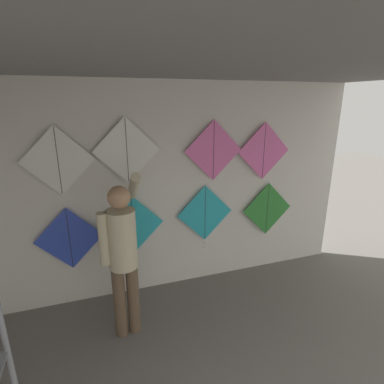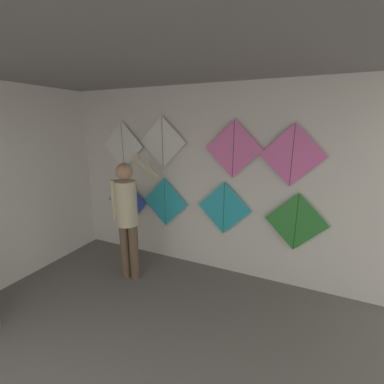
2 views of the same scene
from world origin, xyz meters
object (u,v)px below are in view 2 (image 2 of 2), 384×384
object	(u,v)px
kite_0	(127,201)
kite_3	(296,222)
kite_4	(123,146)
shopkeeper	(127,211)
kite_7	(292,155)
kite_1	(165,204)
kite_6	(233,149)
kite_2	(224,209)
kite_5	(163,142)

from	to	relation	value
kite_0	kite_3	bearing A→B (deg)	0.00
kite_3	kite_4	distance (m)	2.94
shopkeeper	kite_0	xyz separation A→B (m)	(-0.57, 0.71, -0.12)
kite_0	kite_7	size ratio (longest dim) A/B	1.00
kite_0	kite_1	bearing A→B (deg)	-0.04
kite_6	kite_7	size ratio (longest dim) A/B	1.00
kite_2	kite_5	size ratio (longest dim) A/B	1.17
shopkeeper	kite_3	world-z (taller)	shopkeeper
shopkeeper	kite_4	bearing A→B (deg)	123.00
kite_3	kite_4	world-z (taller)	kite_4
shopkeeper	kite_1	world-z (taller)	shopkeeper
kite_1	kite_2	world-z (taller)	kite_2
kite_1	kite_3	distance (m)	2.01
kite_1	kite_7	distance (m)	2.08
kite_3	kite_7	distance (m)	0.89
kite_2	kite_6	size ratio (longest dim) A/B	1.17
kite_2	kite_6	world-z (taller)	kite_6
kite_5	kite_0	bearing A→B (deg)	180.00
shopkeeper	kite_6	distance (m)	1.73
kite_1	kite_5	world-z (taller)	kite_5
shopkeeper	kite_6	world-z (taller)	kite_6
kite_1	kite_2	bearing A→B (deg)	0.01
kite_5	kite_6	xyz separation A→B (m)	(1.13, 0.00, -0.06)
kite_4	kite_6	bearing A→B (deg)	0.00
kite_0	kite_4	size ratio (longest dim) A/B	1.00
kite_4	kite_5	xyz separation A→B (m)	(0.77, 0.00, 0.08)
kite_1	kite_2	size ratio (longest dim) A/B	1.07
kite_0	kite_7	bearing A→B (deg)	0.00
kite_0	kite_6	bearing A→B (deg)	0.00
kite_1	kite_0	bearing A→B (deg)	179.96
shopkeeper	kite_0	distance (m)	0.92
kite_1	kite_7	size ratio (longest dim) A/B	1.26
shopkeeper	kite_7	distance (m)	2.35
kite_0	kite_4	bearing A→B (deg)	180.00
kite_1	kite_2	distance (m)	1.01
kite_3	kite_7	size ratio (longest dim) A/B	1.00
kite_7	kite_3	bearing A→B (deg)	0.00
shopkeeper	kite_7	bearing A→B (deg)	12.43
kite_1	kite_5	size ratio (longest dim) A/B	1.26
shopkeeper	kite_0	world-z (taller)	shopkeeper
kite_2	kite_7	xyz separation A→B (m)	(0.87, 0.00, 0.84)
kite_0	kite_2	distance (m)	1.78
kite_4	kite_7	xyz separation A→B (m)	(2.66, 0.00, -0.03)
kite_2	kite_4	size ratio (longest dim) A/B	1.17
kite_1	kite_4	distance (m)	1.21
kite_0	kite_3	xyz separation A→B (m)	(2.78, 0.00, 0.06)
kite_4	kite_6	size ratio (longest dim) A/B	1.00
shopkeeper	kite_3	distance (m)	2.32
kite_5	kite_3	bearing A→B (deg)	0.00
kite_2	kite_4	distance (m)	1.99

